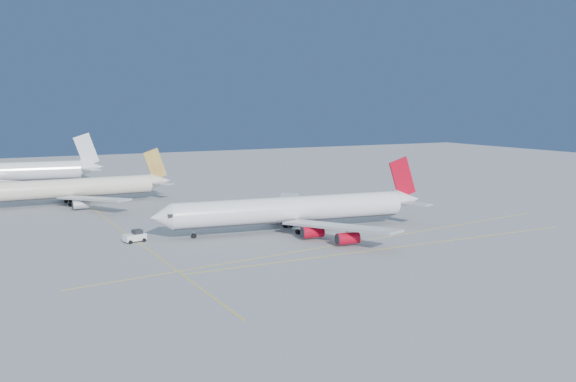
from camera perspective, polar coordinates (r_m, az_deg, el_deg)
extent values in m
plane|color=slate|center=(138.44, 4.67, -4.06)|extent=(500.00, 500.00, 0.00)
cube|color=yellow|center=(130.04, 9.85, -4.92)|extent=(90.00, 0.18, 0.02)
cube|color=yellow|center=(133.53, 6.05, -4.51)|extent=(118.86, 16.88, 0.02)
cube|color=yellow|center=(150.74, -14.67, -3.31)|extent=(0.18, 140.00, 0.02)
cylinder|color=white|center=(143.08, 0.20, -1.62)|extent=(53.71, 11.69, 5.53)
cone|color=white|center=(135.51, -11.25, -2.30)|extent=(4.91, 5.99, 5.53)
cone|color=white|center=(156.25, 10.53, -0.75)|extent=(7.24, 6.00, 5.26)
cube|color=black|center=(135.72, -10.50, -2.02)|extent=(2.13, 5.40, 0.67)
cube|color=#B7B7BC|center=(131.24, 4.62, -3.18)|extent=(13.80, 27.73, 0.52)
cube|color=#B7B7BC|center=(159.31, -0.19, -1.21)|extent=(19.07, 25.94, 0.52)
cube|color=#AE071C|center=(154.82, 10.13, 1.18)|extent=(7.34, 1.28, 10.09)
cylinder|color=gray|center=(137.42, -8.37, -3.51)|extent=(0.23, 0.23, 2.19)
cylinder|color=black|center=(137.64, -8.36, -3.96)|extent=(1.12, 0.79, 1.05)
cylinder|color=gray|center=(140.44, 1.14, -3.19)|extent=(0.31, 0.31, 2.19)
cylinder|color=black|center=(140.65, 1.14, -3.63)|extent=(1.14, 0.97, 1.05)
cylinder|color=gray|center=(147.59, -0.01, -2.65)|extent=(0.31, 0.31, 2.19)
cylinder|color=black|center=(147.79, -0.01, -3.07)|extent=(1.14, 0.97, 1.05)
cylinder|color=#AE071C|center=(134.46, 2.21, -3.67)|extent=(4.83, 2.90, 2.39)
cylinder|color=#AE071C|center=(128.75, 5.33, -4.22)|extent=(4.83, 2.90, 2.39)
cylinder|color=#AE071C|center=(153.68, -0.88, -2.22)|extent=(4.83, 2.90, 2.39)
cylinder|color=#AE071C|center=(162.73, -0.54, -1.66)|extent=(4.83, 2.90, 2.39)
cylinder|color=beige|center=(190.88, -19.10, 0.24)|extent=(47.67, 5.52, 5.22)
cone|color=beige|center=(196.72, -11.32, 0.89)|extent=(6.44, 5.00, 4.96)
cube|color=#B7B7BC|center=(177.76, -16.94, -0.67)|extent=(15.62, 25.08, 0.50)
cube|color=#B7B7BC|center=(205.85, -18.50, 0.38)|extent=(15.35, 25.17, 0.50)
cube|color=gold|center=(195.80, -11.74, 2.35)|extent=(7.05, 0.46, 9.69)
cylinder|color=gray|center=(187.81, -18.60, -0.83)|extent=(0.29, 0.29, 2.11)
cylinder|color=black|center=(187.96, -18.59, -1.15)|extent=(1.01, 0.83, 1.01)
cylinder|color=gray|center=(195.07, -18.96, -0.54)|extent=(0.29, 0.29, 2.11)
cylinder|color=black|center=(195.21, -18.95, -0.84)|extent=(1.01, 0.83, 1.01)
cylinder|color=#B7B7BC|center=(180.04, -17.90, -1.15)|extent=(4.41, 2.32, 2.29)
cylinder|color=#B7B7BC|center=(203.15, -19.08, -0.23)|extent=(4.41, 2.32, 2.29)
cone|color=white|center=(235.18, -17.04, 2.06)|extent=(8.33, 6.68, 5.89)
cube|color=#B7B7BC|center=(218.20, -23.60, 0.70)|extent=(15.50, 30.04, 0.61)
cube|color=#B7B7BC|center=(251.60, -23.34, 1.57)|extent=(20.73, 28.33, 0.61)
cube|color=silver|center=(234.56, -17.50, 3.53)|extent=(8.52, 1.41, 11.71)
cylinder|color=#B7B7BC|center=(248.96, -24.05, 0.99)|extent=(5.58, 3.32, 2.77)
cube|color=white|center=(136.21, -13.48, -4.02)|extent=(4.83, 3.17, 1.33)
cube|color=black|center=(136.31, -13.25, -3.57)|extent=(2.16, 2.24, 1.00)
cylinder|color=black|center=(134.63, -13.83, -4.43)|extent=(0.84, 0.55, 0.78)
cylinder|color=black|center=(136.68, -14.28, -4.26)|extent=(0.84, 0.55, 0.78)
cylinder|color=black|center=(136.02, -12.67, -4.27)|extent=(0.84, 0.55, 0.78)
cylinder|color=black|center=(138.05, -13.12, -4.11)|extent=(0.84, 0.55, 0.78)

